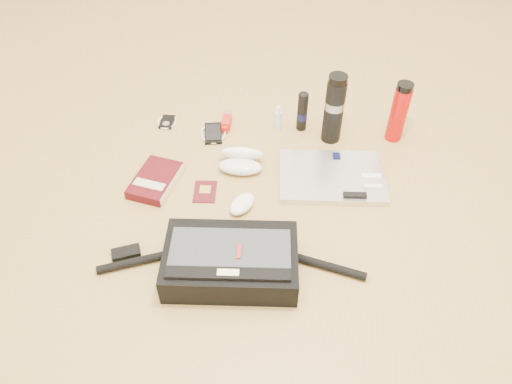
% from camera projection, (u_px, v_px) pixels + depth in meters
% --- Properties ---
extents(ground, '(4.00, 4.00, 0.00)m').
position_uv_depth(ground, '(252.00, 214.00, 1.68)').
color(ground, '#AA8547').
rests_on(ground, ground).
extents(messenger_bag, '(0.81, 0.30, 0.11)m').
position_uv_depth(messenger_bag, '(230.00, 261.00, 1.48)').
color(messenger_bag, black).
rests_on(messenger_bag, ground).
extents(laptop, '(0.41, 0.32, 0.04)m').
position_uv_depth(laptop, '(332.00, 177.00, 1.79)').
color(laptop, silver).
rests_on(laptop, ground).
extents(book, '(0.16, 0.22, 0.04)m').
position_uv_depth(book, '(156.00, 180.00, 1.77)').
color(book, '#3F090D').
rests_on(book, ground).
extents(passport, '(0.09, 0.12, 0.01)m').
position_uv_depth(passport, '(205.00, 192.00, 1.75)').
color(passport, '#440C14').
rests_on(passport, ground).
extents(mouse, '(0.10, 0.13, 0.04)m').
position_uv_depth(mouse, '(242.00, 204.00, 1.69)').
color(mouse, white).
rests_on(mouse, ground).
extents(sunglasses_case, '(0.17, 0.15, 0.09)m').
position_uv_depth(sunglasses_case, '(241.00, 160.00, 1.82)').
color(sunglasses_case, silver).
rests_on(sunglasses_case, ground).
extents(ipod, '(0.08, 0.09, 0.01)m').
position_uv_depth(ipod, '(167.00, 122.00, 2.02)').
color(ipod, black).
rests_on(ipod, ground).
extents(phone, '(0.12, 0.14, 0.01)m').
position_uv_depth(phone, '(213.00, 133.00, 1.97)').
color(phone, black).
rests_on(phone, ground).
extents(inhaler, '(0.04, 0.12, 0.03)m').
position_uv_depth(inhaler, '(227.00, 121.00, 2.01)').
color(inhaler, '#A51F18').
rests_on(inhaler, ground).
extents(spray_bottle, '(0.04, 0.04, 0.11)m').
position_uv_depth(spray_bottle, '(278.00, 120.00, 1.96)').
color(spray_bottle, '#A9CEE2').
rests_on(spray_bottle, ground).
extents(aerosol_can, '(0.05, 0.05, 0.17)m').
position_uv_depth(aerosol_can, '(302.00, 111.00, 1.94)').
color(aerosol_can, black).
rests_on(aerosol_can, ground).
extents(thermos_black, '(0.08, 0.08, 0.28)m').
position_uv_depth(thermos_black, '(334.00, 109.00, 1.85)').
color(thermos_black, black).
rests_on(thermos_black, ground).
extents(thermos_red, '(0.07, 0.07, 0.25)m').
position_uv_depth(thermos_red, '(399.00, 112.00, 1.87)').
color(thermos_red, '#AB0B09').
rests_on(thermos_red, ground).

